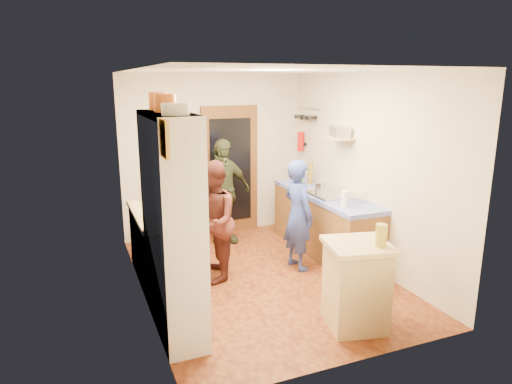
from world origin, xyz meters
TOP-DOWN VIEW (x-y plane):
  - floor at (0.00, 0.00)m, footprint 3.00×4.00m
  - ceiling at (0.00, 0.00)m, footprint 3.00×4.00m
  - wall_back at (0.00, 2.01)m, footprint 3.00×0.02m
  - wall_front at (0.00, -2.01)m, footprint 3.00×0.02m
  - wall_left at (-1.51, 0.00)m, footprint 0.02×4.00m
  - wall_right at (1.51, 0.00)m, footprint 0.02×4.00m
  - door_frame at (0.25, 1.97)m, footprint 0.95×0.06m
  - door_glass at (0.25, 1.94)m, footprint 0.70×0.02m
  - hutch_body at (-1.30, -0.80)m, footprint 0.40×1.20m
  - hutch_top_shelf at (-1.30, -0.80)m, footprint 0.40×1.14m
  - plate_stack at (-1.30, -1.16)m, footprint 0.24×0.24m
  - orange_pot_a at (-1.30, -0.73)m, footprint 0.21×0.21m
  - orange_pot_b at (-1.30, -0.40)m, footprint 0.20×0.20m
  - left_counter_base at (-1.20, 0.45)m, footprint 0.60×1.40m
  - left_counter_top at (-1.20, 0.45)m, footprint 0.64×1.44m
  - toaster at (-1.15, 0.06)m, footprint 0.28×0.21m
  - kettle at (-1.25, 0.29)m, footprint 0.15×0.15m
  - orange_bowl at (-1.12, 0.53)m, footprint 0.24×0.24m
  - chopping_board at (-1.18, 1.08)m, footprint 0.35×0.30m
  - right_counter_base at (1.20, 0.50)m, footprint 0.60×2.20m
  - right_counter_top at (1.20, 0.50)m, footprint 0.62×2.22m
  - hob at (1.20, 0.33)m, footprint 0.55×0.58m
  - pot_on_hob at (1.15, 0.53)m, footprint 0.19×0.19m
  - bottle_a at (1.05, 1.03)m, footprint 0.10×0.10m
  - bottle_b at (1.18, 1.26)m, footprint 0.08×0.08m
  - bottle_c at (1.31, 1.16)m, footprint 0.10×0.10m
  - paper_towel at (1.05, -0.23)m, footprint 0.12×0.12m
  - mixing_bowl at (1.30, -0.08)m, footprint 0.29×0.29m
  - island_base at (0.42, -1.46)m, footprint 0.66×0.66m
  - island_top at (0.42, -1.46)m, footprint 0.74×0.74m
  - cutting_board at (0.38, -1.40)m, footprint 0.40×0.35m
  - oil_jar at (0.57, -1.62)m, footprint 0.13×0.13m
  - pan_rail at (1.46, 1.52)m, footprint 0.02×0.65m
  - pan_hang_a at (1.40, 1.35)m, footprint 0.18×0.18m
  - pan_hang_b at (1.40, 1.55)m, footprint 0.16×0.16m
  - pan_hang_c at (1.40, 1.75)m, footprint 0.17×0.17m
  - wall_shelf at (1.37, 0.45)m, footprint 0.26×0.42m
  - radio at (1.37, 0.45)m, footprint 0.28×0.34m
  - ext_bracket at (1.47, 1.70)m, footprint 0.06×0.10m
  - fire_extinguisher at (1.41, 1.70)m, footprint 0.11×0.11m
  - picture_frame at (-1.48, -1.55)m, footprint 0.03×0.25m
  - person_hob at (0.60, 0.12)m, footprint 0.43×0.59m
  - person_left at (-0.56, 0.23)m, footprint 0.77×0.88m
  - person_back at (-0.05, 1.46)m, footprint 1.01×0.55m

SIDE VIEW (x-z plane):
  - floor at x=0.00m, z-range -0.02..0.00m
  - right_counter_base at x=1.20m, z-range 0.00..0.84m
  - left_counter_base at x=-1.20m, z-range 0.00..0.85m
  - island_base at x=0.42m, z-range 0.00..0.86m
  - person_hob at x=0.60m, z-range 0.00..1.49m
  - person_left at x=-0.56m, z-range 0.00..1.54m
  - person_back at x=-0.05m, z-range 0.00..1.64m
  - right_counter_top at x=1.20m, z-range 0.84..0.90m
  - left_counter_top at x=-1.20m, z-range 0.85..0.90m
  - island_top at x=0.42m, z-range 0.86..0.91m
  - cutting_board at x=0.38m, z-range 0.89..0.91m
  - chopping_board at x=-1.18m, z-range 0.90..0.92m
  - hob at x=1.20m, z-range 0.90..0.94m
  - orange_bowl at x=-1.12m, z-range 0.90..0.99m
  - mixing_bowl at x=1.30m, z-range 0.90..0.99m
  - kettle at x=-1.25m, z-range 0.90..1.06m
  - toaster at x=-1.15m, z-range 0.90..1.09m
  - pot_on_hob at x=1.15m, z-range 0.94..1.06m
  - paper_towel at x=1.05m, z-range 0.90..1.11m
  - oil_jar at x=0.57m, z-range 0.91..1.13m
  - bottle_b at x=1.18m, z-range 0.90..1.16m
  - door_frame at x=0.25m, z-range 0.00..2.10m
  - door_glass at x=0.25m, z-range 0.20..1.90m
  - bottle_c at x=1.31m, z-range 0.90..1.23m
  - bottle_a at x=1.05m, z-range 0.90..1.23m
  - hutch_body at x=-1.30m, z-range 0.00..2.20m
  - wall_back at x=0.00m, z-range 0.00..2.60m
  - wall_front at x=0.00m, z-range 0.00..2.60m
  - wall_left at x=-1.51m, z-range 0.00..2.60m
  - wall_right at x=1.51m, z-range 0.00..2.60m
  - ext_bracket at x=1.47m, z-range 1.43..1.47m
  - fire_extinguisher at x=1.41m, z-range 1.34..1.66m
  - wall_shelf at x=1.37m, z-range 1.69..1.71m
  - radio at x=1.37m, z-range 1.72..1.86m
  - pan_hang_b at x=1.40m, z-range 1.88..1.92m
  - pan_hang_c at x=1.40m, z-range 1.89..1.93m
  - pan_hang_a at x=1.40m, z-range 1.90..1.94m
  - pan_rail at x=1.46m, z-range 2.04..2.06m
  - picture_frame at x=-1.48m, z-range 1.90..2.20m
  - hutch_top_shelf at x=-1.30m, z-range 2.16..2.20m
  - plate_stack at x=-1.30m, z-range 2.20..2.30m
  - orange_pot_a at x=-1.30m, z-range 2.20..2.37m
  - orange_pot_b at x=-1.30m, z-range 2.20..2.37m
  - ceiling at x=0.00m, z-range 2.60..2.62m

